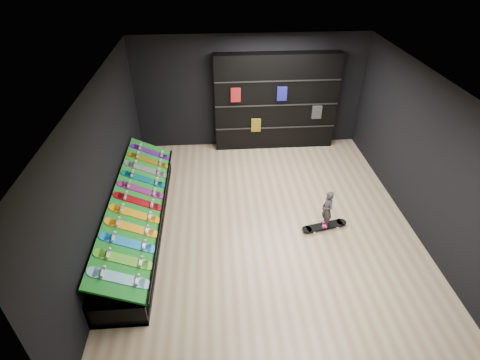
{
  "coord_description": "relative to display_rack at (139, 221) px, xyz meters",
  "views": [
    {
      "loc": [
        -0.94,
        -5.84,
        5.17
      ],
      "look_at": [
        -0.5,
        0.2,
        1.0
      ],
      "focal_mm": 28.0,
      "sensor_mm": 36.0,
      "label": 1
    }
  ],
  "objects": [
    {
      "name": "display_board_0",
      "position": [
        0.06,
        -1.9,
        0.49
      ],
      "size": [
        0.93,
        0.22,
        0.5
      ],
      "primitive_type": null,
      "rotation": [
        0.0,
        0.44,
        0.0
      ],
      "color": "#0CB2E5",
      "rests_on": "turf_ramp"
    },
    {
      "name": "floor_skateboard",
      "position": [
        3.75,
        -0.23,
        -0.21
      ],
      "size": [
        1.0,
        0.43,
        0.09
      ],
      "primitive_type": null,
      "rotation": [
        0.0,
        0.0,
        0.22
      ],
      "color": "black",
      "rests_on": "ground"
    },
    {
      "name": "wall_back",
      "position": [
        2.55,
        3.5,
        1.25
      ],
      "size": [
        6.0,
        0.02,
        3.0
      ],
      "primitive_type": "cube",
      "color": "black",
      "rests_on": "ground"
    },
    {
      "name": "floor",
      "position": [
        2.55,
        0.0,
        -0.25
      ],
      "size": [
        6.0,
        7.0,
        0.01
      ],
      "primitive_type": "cube",
      "color": "tan",
      "rests_on": "ground"
    },
    {
      "name": "display_board_3",
      "position": [
        0.06,
        -0.76,
        0.49
      ],
      "size": [
        0.93,
        0.22,
        0.5
      ],
      "primitive_type": null,
      "rotation": [
        0.0,
        0.44,
        0.0
      ],
      "color": "orange",
      "rests_on": "turf_ramp"
    },
    {
      "name": "back_shelving",
      "position": [
        3.22,
        3.32,
        1.03
      ],
      "size": [
        3.2,
        0.37,
        2.56
      ],
      "primitive_type": "cube",
      "color": "black",
      "rests_on": "ground"
    },
    {
      "name": "display_board_2",
      "position": [
        0.06,
        -1.14,
        0.49
      ],
      "size": [
        0.93,
        0.22,
        0.5
      ],
      "primitive_type": null,
      "rotation": [
        0.0,
        0.44,
        0.0
      ],
      "color": "blue",
      "rests_on": "turf_ramp"
    },
    {
      "name": "display_board_9",
      "position": [
        0.06,
        1.52,
        0.49
      ],
      "size": [
        0.93,
        0.22,
        0.5
      ],
      "primitive_type": null,
      "rotation": [
        0.0,
        0.44,
        0.0
      ],
      "color": "yellow",
      "rests_on": "turf_ramp"
    },
    {
      "name": "display_board_4",
      "position": [
        0.06,
        -0.38,
        0.49
      ],
      "size": [
        0.93,
        0.22,
        0.5
      ],
      "primitive_type": null,
      "rotation": [
        0.0,
        0.44,
        0.0
      ],
      "color": "yellow",
      "rests_on": "turf_ramp"
    },
    {
      "name": "display_board_8",
      "position": [
        0.06,
        1.14,
        0.49
      ],
      "size": [
        0.93,
        0.22,
        0.5
      ],
      "primitive_type": null,
      "rotation": [
        0.0,
        0.44,
        0.0
      ],
      "color": "black",
      "rests_on": "turf_ramp"
    },
    {
      "name": "turf_ramp",
      "position": [
        0.05,
        0.0,
        0.46
      ],
      "size": [
        0.92,
        4.5,
        0.46
      ],
      "primitive_type": "cube",
      "rotation": [
        0.0,
        0.44,
        0.0
      ],
      "color": "#10691A",
      "rests_on": "display_rack"
    },
    {
      "name": "display_rack",
      "position": [
        0.0,
        0.0,
        0.0
      ],
      "size": [
        0.9,
        4.5,
        0.5
      ],
      "primitive_type": null,
      "color": "black",
      "rests_on": "ground"
    },
    {
      "name": "display_board_6",
      "position": [
        0.06,
        0.38,
        0.49
      ],
      "size": [
        0.93,
        0.22,
        0.5
      ],
      "primitive_type": null,
      "rotation": [
        0.0,
        0.44,
        0.0
      ],
      "color": "#2626BF",
      "rests_on": "turf_ramp"
    },
    {
      "name": "child",
      "position": [
        3.75,
        -0.23,
        0.09
      ],
      "size": [
        0.16,
        0.2,
        0.49
      ],
      "primitive_type": "imported",
      "rotation": [
        0.0,
        0.0,
        -1.41
      ],
      "color": "black",
      "rests_on": "floor_skateboard"
    },
    {
      "name": "wall_right",
      "position": [
        5.55,
        0.0,
        1.25
      ],
      "size": [
        0.02,
        7.0,
        3.0
      ],
      "primitive_type": "cube",
      "color": "black",
      "rests_on": "ground"
    },
    {
      "name": "ceiling",
      "position": [
        2.55,
        0.0,
        2.75
      ],
      "size": [
        6.0,
        7.0,
        0.01
      ],
      "primitive_type": "cube",
      "color": "white",
      "rests_on": "ground"
    },
    {
      "name": "wall_front",
      "position": [
        2.55,
        -3.5,
        1.25
      ],
      "size": [
        6.0,
        0.02,
        3.0
      ],
      "primitive_type": "cube",
      "color": "black",
      "rests_on": "ground"
    },
    {
      "name": "display_board_10",
      "position": [
        0.06,
        1.9,
        0.49
      ],
      "size": [
        0.93,
        0.22,
        0.5
      ],
      "primitive_type": null,
      "rotation": [
        0.0,
        0.44,
        0.0
      ],
      "color": "purple",
      "rests_on": "turf_ramp"
    },
    {
      "name": "display_board_5",
      "position": [
        0.06,
        0.0,
        0.49
      ],
      "size": [
        0.93,
        0.22,
        0.5
      ],
      "primitive_type": null,
      "rotation": [
        0.0,
        0.44,
        0.0
      ],
      "color": "red",
      "rests_on": "turf_ramp"
    },
    {
      "name": "wall_left",
      "position": [
        -0.45,
        0.0,
        1.25
      ],
      "size": [
        0.02,
        7.0,
        3.0
      ],
      "primitive_type": "cube",
      "color": "black",
      "rests_on": "ground"
    },
    {
      "name": "display_board_1",
      "position": [
        0.06,
        -1.52,
        0.49
      ],
      "size": [
        0.93,
        0.22,
        0.5
      ],
      "primitive_type": null,
      "rotation": [
        0.0,
        0.44,
        0.0
      ],
      "color": "green",
      "rests_on": "turf_ramp"
    },
    {
      "name": "display_board_7",
      "position": [
        0.06,
        0.76,
        0.49
      ],
      "size": [
        0.93,
        0.22,
        0.5
      ],
      "primitive_type": null,
      "rotation": [
        0.0,
        0.44,
        0.0
      ],
      "color": "#0C8C99",
      "rests_on": "turf_ramp"
    }
  ]
}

